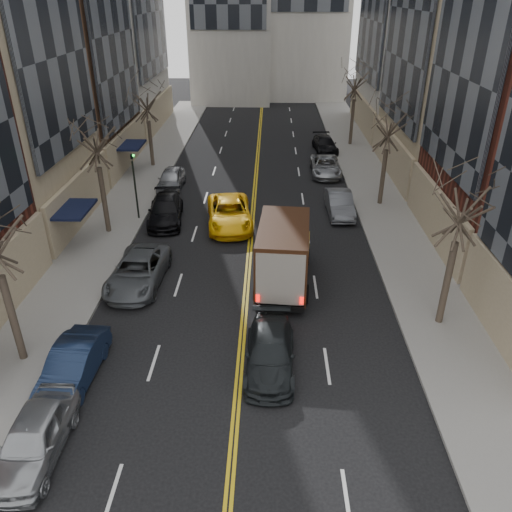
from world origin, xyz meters
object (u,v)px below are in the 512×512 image
at_px(observer_sedan, 270,352).
at_px(taxi, 229,213).
at_px(pedestrian, 266,257).
at_px(ups_truck, 284,253).

distance_m(observer_sedan, taxi, 13.70).
bearing_deg(taxi, observer_sedan, -86.39).
bearing_deg(observer_sedan, pedestrian, 93.19).
relative_size(observer_sedan, taxi, 0.82).
height_order(ups_truck, pedestrian, ups_truck).
bearing_deg(ups_truck, taxi, 119.04).
distance_m(taxi, pedestrian, 6.27).
distance_m(ups_truck, observer_sedan, 6.53).
height_order(observer_sedan, taxi, taxi).
xyz_separation_m(observer_sedan, pedestrian, (-0.24, 7.64, 0.13)).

